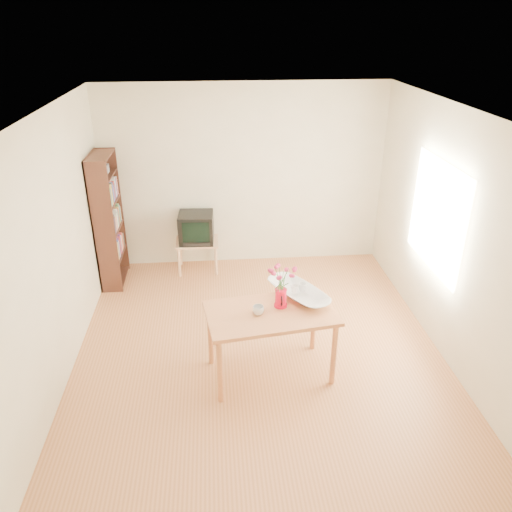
{
  "coord_description": "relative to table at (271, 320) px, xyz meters",
  "views": [
    {
      "loc": [
        -0.43,
        -4.58,
        3.39
      ],
      "look_at": [
        0.0,
        0.3,
        1.0
      ],
      "focal_mm": 35.0,
      "sensor_mm": 36.0,
      "label": 1
    }
  ],
  "objects": [
    {
      "name": "mug",
      "position": [
        -0.13,
        -0.03,
        0.14
      ],
      "size": [
        0.16,
        0.16,
        0.09
      ],
      "primitive_type": "imported",
      "rotation": [
        0.0,
        0.0,
        3.71
      ],
      "color": "white",
      "rests_on": "table"
    },
    {
      "name": "flowers",
      "position": [
        0.11,
        0.09,
        0.44
      ],
      "size": [
        0.22,
        0.22,
        0.32
      ],
      "primitive_type": null,
      "color": "#D13168",
      "rests_on": "pitcher"
    },
    {
      "name": "pitcher",
      "position": [
        0.11,
        0.09,
        0.18
      ],
      "size": [
        0.13,
        0.21,
        0.2
      ],
      "rotation": [
        0.0,
        0.0,
        -0.04
      ],
      "color": "red",
      "rests_on": "table"
    },
    {
      "name": "tv_stand",
      "position": [
        -0.78,
        2.42,
        -0.27
      ],
      "size": [
        0.6,
        0.45,
        0.46
      ],
      "color": "tan",
      "rests_on": "ground"
    },
    {
      "name": "teacup_a",
      "position": [
        0.28,
        0.28,
        0.29
      ],
      "size": [
        0.08,
        0.08,
        0.07
      ],
      "primitive_type": "imported",
      "rotation": [
        0.0,
        0.0,
        0.2
      ],
      "color": "white",
      "rests_on": "bowl"
    },
    {
      "name": "television",
      "position": [
        -0.78,
        2.43,
        0.02
      ],
      "size": [
        0.5,
        0.47,
        0.41
      ],
      "rotation": [
        0.0,
        0.0,
        -0.05
      ],
      "color": "black",
      "rests_on": "tv_stand"
    },
    {
      "name": "room",
      "position": [
        -0.05,
        0.45,
        0.65
      ],
      "size": [
        4.5,
        4.5,
        4.5
      ],
      "color": "#A6643B",
      "rests_on": "ground"
    },
    {
      "name": "bowl",
      "position": [
        0.32,
        0.28,
        0.34
      ],
      "size": [
        0.72,
        0.72,
        0.49
      ],
      "primitive_type": "imported",
      "rotation": [
        0.0,
        0.0,
        0.52
      ],
      "color": "white",
      "rests_on": "table"
    },
    {
      "name": "bookshelf",
      "position": [
        -1.93,
        2.2,
        0.18
      ],
      "size": [
        0.28,
        0.7,
        1.8
      ],
      "color": "black",
      "rests_on": "ground"
    },
    {
      "name": "table",
      "position": [
        0.0,
        0.0,
        0.0
      ],
      "size": [
        1.35,
        0.89,
        0.75
      ],
      "rotation": [
        0.0,
        0.0,
        0.14
      ],
      "color": "#BC6D40",
      "rests_on": "ground"
    },
    {
      "name": "teacup_b",
      "position": [
        0.36,
        0.3,
        0.3
      ],
      "size": [
        0.08,
        0.08,
        0.07
      ],
      "primitive_type": "imported",
      "rotation": [
        0.0,
        0.0,
        1.49
      ],
      "color": "white",
      "rests_on": "bowl"
    }
  ]
}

